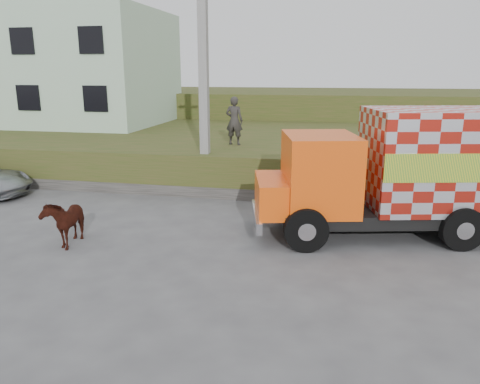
% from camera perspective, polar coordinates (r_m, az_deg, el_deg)
% --- Properties ---
extents(ground, '(120.00, 120.00, 0.00)m').
position_cam_1_polar(ground, '(12.66, -5.45, -5.71)').
color(ground, '#474749').
rests_on(ground, ground).
extents(embankment, '(40.00, 12.00, 1.50)m').
position_cam_1_polar(embankment, '(21.93, 2.15, 5.08)').
color(embankment, '#324617').
rests_on(embankment, ground).
extents(embankment_far, '(40.00, 12.00, 3.00)m').
position_cam_1_polar(embankment_far, '(33.64, 5.61, 9.65)').
color(embankment_far, '#324617').
rests_on(embankment_far, ground).
extents(retaining_strip, '(16.00, 0.50, 0.40)m').
position_cam_1_polar(retaining_strip, '(17.02, -7.79, 0.26)').
color(retaining_strip, '#595651').
rests_on(retaining_strip, ground).
extents(building, '(10.00, 8.00, 6.00)m').
position_cam_1_polar(building, '(28.35, -19.87, 14.04)').
color(building, '#A6C2A8').
rests_on(building, embankment).
extents(utility_pole, '(1.20, 0.30, 8.00)m').
position_cam_1_polar(utility_pole, '(16.57, -4.44, 13.52)').
color(utility_pole, gray).
rests_on(utility_pole, ground).
extents(cargo_truck, '(8.01, 4.09, 3.42)m').
position_cam_1_polar(cargo_truck, '(13.33, 20.66, 2.32)').
color(cargo_truck, black).
rests_on(cargo_truck, ground).
extents(cow, '(0.88, 1.57, 1.26)m').
position_cam_1_polar(cow, '(12.90, -20.52, -3.26)').
color(cow, '#371D0D').
rests_on(cow, ground).
extents(pedestrian, '(0.73, 0.52, 1.90)m').
position_cam_1_polar(pedestrian, '(18.65, -0.70, 8.68)').
color(pedestrian, '#282623').
rests_on(pedestrian, embankment).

